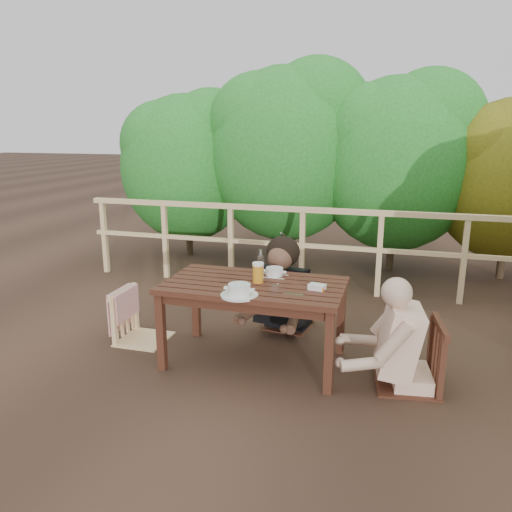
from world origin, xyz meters
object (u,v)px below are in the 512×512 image
(chair_left, at_px, (142,294))
(beer_glass, at_px, (258,273))
(table, at_px, (254,323))
(diner_right, at_px, (418,298))
(woman, at_px, (290,256))
(soup_near, at_px, (239,290))
(soup_far, at_px, (274,272))
(chair_far, at_px, (289,286))
(bottle, at_px, (261,264))
(chair_right, at_px, (411,325))
(butter_tub, at_px, (317,288))
(tumbler, at_px, (275,290))

(chair_left, relative_size, beer_glass, 5.01)
(table, distance_m, diner_right, 1.32)
(woman, bearing_deg, table, 90.57)
(soup_near, bearing_deg, soup_far, 77.07)
(chair_left, xyz_separation_m, chair_far, (1.21, 0.70, -0.03))
(beer_glass, relative_size, bottle, 0.72)
(chair_far, bearing_deg, chair_right, -29.56)
(soup_near, distance_m, beer_glass, 0.34)
(table, xyz_separation_m, chair_far, (0.11, 0.81, 0.09))
(soup_near, bearing_deg, beer_glass, 81.63)
(bottle, bearing_deg, woman, 80.67)
(chair_left, relative_size, chair_right, 0.92)
(woman, height_order, diner_right, woman)
(butter_tub, bearing_deg, soup_near, -138.91)
(chair_right, relative_size, soup_far, 3.96)
(chair_far, relative_size, chair_right, 0.87)
(soup_far, relative_size, bottle, 0.99)
(chair_right, bearing_deg, soup_far, -112.75)
(beer_glass, distance_m, bottle, 0.16)
(tumbler, bearing_deg, diner_right, 7.73)
(woman, height_order, beer_glass, woman)
(table, xyz_separation_m, diner_right, (1.26, -0.06, 0.36))
(soup_far, bearing_deg, tumbler, -75.14)
(chair_far, height_order, bottle, bottle)
(soup_far, bearing_deg, butter_tub, -33.84)
(table, xyz_separation_m, soup_far, (0.10, 0.25, 0.38))
(tumbler, bearing_deg, woman, 96.43)
(chair_far, height_order, beer_glass, beer_glass)
(beer_glass, bearing_deg, chair_left, 175.65)
(bottle, height_order, butter_tub, bottle)
(chair_left, height_order, chair_far, chair_left)
(table, height_order, soup_near, soup_near)
(table, distance_m, soup_far, 0.47)
(chair_left, xyz_separation_m, beer_glass, (1.12, -0.09, 0.31))
(diner_right, xyz_separation_m, bottle, (-1.26, 0.24, 0.10))
(chair_left, xyz_separation_m, woman, (1.21, 0.72, 0.27))
(chair_right, bearing_deg, tumbler, -89.51)
(bottle, bearing_deg, beer_glass, -81.60)
(chair_far, distance_m, beer_glass, 0.86)
(woman, bearing_deg, soup_near, 91.30)
(soup_near, distance_m, bottle, 0.50)
(woman, distance_m, beer_glass, 0.81)
(chair_left, distance_m, diner_right, 2.38)
(soup_far, bearing_deg, beer_glass, -109.43)
(chair_left, height_order, beer_glass, chair_left)
(chair_right, relative_size, bottle, 3.92)
(chair_left, distance_m, chair_right, 2.34)
(soup_near, bearing_deg, tumbler, 24.28)
(beer_glass, height_order, butter_tub, beer_glass)
(soup_near, relative_size, butter_tub, 2.24)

